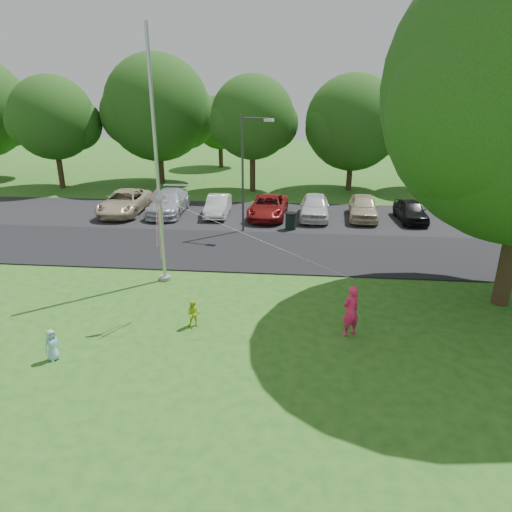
# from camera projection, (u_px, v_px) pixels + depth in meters

# --- Properties ---
(ground) EXTENTS (120.00, 120.00, 0.00)m
(ground) POSITION_uv_depth(u_px,v_px,m) (228.00, 345.00, 14.64)
(ground) COLOR #2A641A
(ground) RESTS_ON ground
(park_road) EXTENTS (60.00, 6.00, 0.06)m
(park_road) POSITION_uv_depth(u_px,v_px,m) (255.00, 250.00, 23.03)
(park_road) COLOR black
(park_road) RESTS_ON ground
(parking_strip) EXTENTS (42.00, 7.00, 0.06)m
(parking_strip) POSITION_uv_depth(u_px,v_px,m) (265.00, 216.00, 29.09)
(parking_strip) COLOR black
(parking_strip) RESTS_ON ground
(flagpole) EXTENTS (0.50, 0.50, 10.00)m
(flagpole) POSITION_uv_depth(u_px,v_px,m) (158.00, 184.00, 18.17)
(flagpole) COLOR #B7BABF
(flagpole) RESTS_ON ground
(street_lamp) EXTENTS (1.77, 0.63, 6.41)m
(street_lamp) POSITION_uv_depth(u_px,v_px,m) (247.00, 164.00, 24.66)
(street_lamp) COLOR #3F3F44
(street_lamp) RESTS_ON ground
(trash_can) EXTENTS (0.65, 0.65, 1.03)m
(trash_can) POSITION_uv_depth(u_px,v_px,m) (291.00, 221.00, 26.18)
(trash_can) COLOR black
(trash_can) RESTS_ON ground
(tree_row) EXTENTS (64.35, 11.94, 10.88)m
(tree_row) POSITION_uv_depth(u_px,v_px,m) (295.00, 115.00, 35.10)
(tree_row) COLOR #332316
(tree_row) RESTS_ON ground
(horizon_trees) EXTENTS (77.46, 7.20, 7.02)m
(horizon_trees) POSITION_uv_depth(u_px,v_px,m) (322.00, 125.00, 44.36)
(horizon_trees) COLOR #332316
(horizon_trees) RESTS_ON ground
(parked_cars) EXTENTS (20.17, 5.41, 1.48)m
(parked_cars) POSITION_uv_depth(u_px,v_px,m) (244.00, 205.00, 28.81)
(parked_cars) COLOR #C6B793
(parked_cars) RESTS_ON ground
(woman) EXTENTS (0.78, 0.72, 1.78)m
(woman) POSITION_uv_depth(u_px,v_px,m) (351.00, 311.00, 14.96)
(woman) COLOR #FF215F
(woman) RESTS_ON ground
(child_yellow) EXTENTS (0.48, 0.37, 0.98)m
(child_yellow) POSITION_uv_depth(u_px,v_px,m) (194.00, 314.00, 15.63)
(child_yellow) COLOR #BFD722
(child_yellow) RESTS_ON ground
(child_blue) EXTENTS (0.54, 0.59, 1.00)m
(child_blue) POSITION_uv_depth(u_px,v_px,m) (52.00, 345.00, 13.72)
(child_blue) COLOR #8ECADA
(child_blue) RESTS_ON ground
(kite) EXTENTS (6.74, 1.00, 2.65)m
(kite) POSITION_uv_depth(u_px,v_px,m) (164.00, 212.00, 15.15)
(kite) COLOR pink
(kite) RESTS_ON ground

